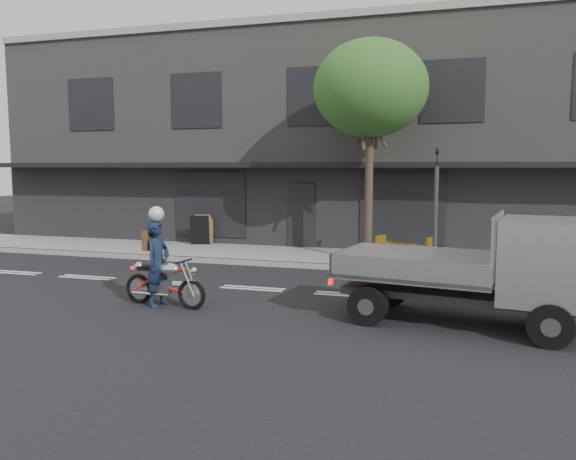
# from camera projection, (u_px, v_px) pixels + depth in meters

# --- Properties ---
(ground) EXTENTS (80.00, 80.00, 0.00)m
(ground) POSITION_uv_depth(u_px,v_px,m) (253.00, 288.00, 13.84)
(ground) COLOR black
(ground) RESTS_ON ground
(sidewalk) EXTENTS (32.00, 3.20, 0.15)m
(sidewalk) POSITION_uv_depth(u_px,v_px,m) (303.00, 256.00, 18.30)
(sidewalk) COLOR gray
(sidewalk) RESTS_ON ground
(kerb) EXTENTS (32.00, 0.20, 0.15)m
(kerb) POSITION_uv_depth(u_px,v_px,m) (289.00, 265.00, 16.78)
(kerb) COLOR gray
(kerb) RESTS_ON ground
(building_main) EXTENTS (26.00, 10.00, 8.00)m
(building_main) POSITION_uv_depth(u_px,v_px,m) (344.00, 143.00, 24.14)
(building_main) COLOR slate
(building_main) RESTS_ON ground
(street_tree) EXTENTS (3.40, 3.40, 6.74)m
(street_tree) POSITION_uv_depth(u_px,v_px,m) (371.00, 89.00, 16.61)
(street_tree) COLOR #382B21
(street_tree) RESTS_ON ground
(traffic_light_pole) EXTENTS (0.12, 0.12, 3.50)m
(traffic_light_pole) POSITION_uv_depth(u_px,v_px,m) (435.00, 215.00, 15.63)
(traffic_light_pole) COLOR #2D2D30
(traffic_light_pole) RESTS_ON ground
(motorcycle) EXTENTS (2.04, 0.59, 1.05)m
(motorcycle) POSITION_uv_depth(u_px,v_px,m) (164.00, 281.00, 12.05)
(motorcycle) COLOR black
(motorcycle) RESTS_ON ground
(rider) EXTENTS (0.52, 0.72, 1.85)m
(rider) POSITION_uv_depth(u_px,v_px,m) (158.00, 263.00, 12.05)
(rider) COLOR #121D33
(rider) RESTS_ON ground
(flatbed_ute) EXTENTS (4.90, 2.56, 2.16)m
(flatbed_ute) POSITION_uv_depth(u_px,v_px,m) (524.00, 264.00, 10.14)
(flatbed_ute) COLOR black
(flatbed_ute) RESTS_ON ground
(construction_barrier) EXTENTS (1.64, 1.20, 0.85)m
(construction_barrier) POSITION_uv_depth(u_px,v_px,m) (404.00, 251.00, 16.21)
(construction_barrier) COLOR #E1A70B
(construction_barrier) RESTS_ON sidewalk
(sandwich_board) EXTENTS (0.79, 0.64, 1.08)m
(sandwich_board) POSITION_uv_depth(u_px,v_px,m) (200.00, 230.00, 20.46)
(sandwich_board) COLOR black
(sandwich_board) RESTS_ON sidewalk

